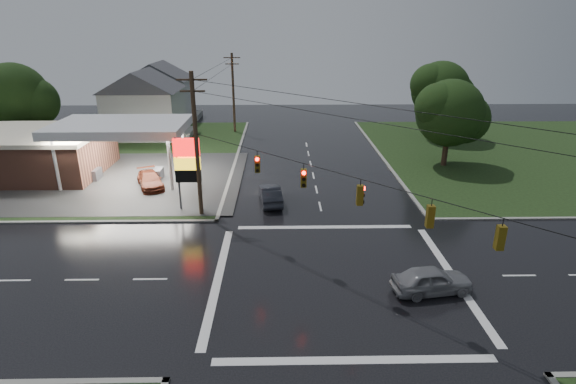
{
  "coord_description": "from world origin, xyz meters",
  "views": [
    {
      "loc": [
        -3.27,
        -23.08,
        14.17
      ],
      "look_at": [
        -2.74,
        6.47,
        3.0
      ],
      "focal_mm": 28.0,
      "sensor_mm": 36.0,
      "label": 1
    }
  ],
  "objects_px": {
    "gas_station": "(51,150)",
    "car_north": "(270,194)",
    "tree_ne_near": "(451,113)",
    "tree_nw_behind": "(16,96)",
    "tree_ne_far": "(442,90)",
    "house_far": "(159,90)",
    "utility_pole_n": "(233,92)",
    "car_pump": "(150,180)",
    "car_crossing": "(432,280)",
    "utility_pole_nw": "(196,144)",
    "house_near": "(144,103)",
    "pylon_sign": "(187,162)"
  },
  "relations": [
    {
      "from": "car_north",
      "to": "car_crossing",
      "type": "height_order",
      "value": "car_north"
    },
    {
      "from": "pylon_sign",
      "to": "house_far",
      "type": "height_order",
      "value": "house_far"
    },
    {
      "from": "gas_station",
      "to": "car_crossing",
      "type": "height_order",
      "value": "gas_station"
    },
    {
      "from": "tree_nw_behind",
      "to": "tree_ne_far",
      "type": "bearing_deg",
      "value": 4.49
    },
    {
      "from": "tree_nw_behind",
      "to": "car_north",
      "type": "bearing_deg",
      "value": -31.39
    },
    {
      "from": "gas_station",
      "to": "car_north",
      "type": "bearing_deg",
      "value": -19.99
    },
    {
      "from": "house_far",
      "to": "utility_pole_n",
      "type": "bearing_deg",
      "value": -38.77
    },
    {
      "from": "utility_pole_n",
      "to": "car_crossing",
      "type": "bearing_deg",
      "value": -69.73
    },
    {
      "from": "house_far",
      "to": "tree_ne_far",
      "type": "distance_m",
      "value": 41.57
    },
    {
      "from": "house_far",
      "to": "car_north",
      "type": "height_order",
      "value": "house_far"
    },
    {
      "from": "tree_nw_behind",
      "to": "car_crossing",
      "type": "relative_size",
      "value": 2.23
    },
    {
      "from": "gas_station",
      "to": "house_near",
      "type": "height_order",
      "value": "house_near"
    },
    {
      "from": "tree_nw_behind",
      "to": "tree_ne_near",
      "type": "xyz_separation_m",
      "value": [
        47.98,
        -8.0,
        -0.62
      ]
    },
    {
      "from": "tree_nw_behind",
      "to": "tree_ne_far",
      "type": "xyz_separation_m",
      "value": [
        50.99,
        4.0,
        -0.0
      ]
    },
    {
      "from": "tree_ne_near",
      "to": "car_north",
      "type": "xyz_separation_m",
      "value": [
        -18.26,
        -10.14,
        -4.8
      ]
    },
    {
      "from": "gas_station",
      "to": "house_near",
      "type": "bearing_deg",
      "value": 73.83
    },
    {
      "from": "house_far",
      "to": "tree_ne_near",
      "type": "relative_size",
      "value": 1.23
    },
    {
      "from": "house_far",
      "to": "tree_ne_far",
      "type": "height_order",
      "value": "tree_ne_far"
    },
    {
      "from": "house_far",
      "to": "car_pump",
      "type": "distance_m",
      "value": 33.04
    },
    {
      "from": "utility_pole_nw",
      "to": "car_pump",
      "type": "bearing_deg",
      "value": 131.75
    },
    {
      "from": "utility_pole_n",
      "to": "tree_ne_far",
      "type": "relative_size",
      "value": 1.07
    },
    {
      "from": "gas_station",
      "to": "tree_nw_behind",
      "type": "relative_size",
      "value": 2.62
    },
    {
      "from": "house_far",
      "to": "gas_station",
      "type": "bearing_deg",
      "value": -97.5
    },
    {
      "from": "utility_pole_n",
      "to": "car_crossing",
      "type": "height_order",
      "value": "utility_pole_n"
    },
    {
      "from": "car_pump",
      "to": "tree_nw_behind",
      "type": "bearing_deg",
      "value": 119.01
    },
    {
      "from": "car_crossing",
      "to": "utility_pole_nw",
      "type": "bearing_deg",
      "value": 44.01
    },
    {
      "from": "tree_ne_near",
      "to": "car_crossing",
      "type": "relative_size",
      "value": 2.01
    },
    {
      "from": "gas_station",
      "to": "utility_pole_n",
      "type": "height_order",
      "value": "utility_pole_n"
    },
    {
      "from": "car_crossing",
      "to": "car_pump",
      "type": "height_order",
      "value": "car_crossing"
    },
    {
      "from": "house_far",
      "to": "tree_ne_far",
      "type": "relative_size",
      "value": 1.13
    },
    {
      "from": "utility_pole_nw",
      "to": "car_north",
      "type": "bearing_deg",
      "value": 23.66
    },
    {
      "from": "utility_pole_nw",
      "to": "car_crossing",
      "type": "relative_size",
      "value": 2.46
    },
    {
      "from": "car_north",
      "to": "car_crossing",
      "type": "xyz_separation_m",
      "value": [
        9.25,
        -13.49,
        -0.0
      ]
    },
    {
      "from": "car_crossing",
      "to": "tree_ne_near",
      "type": "bearing_deg",
      "value": -29.61
    },
    {
      "from": "house_far",
      "to": "car_crossing",
      "type": "relative_size",
      "value": 2.47
    },
    {
      "from": "utility_pole_nw",
      "to": "car_crossing",
      "type": "bearing_deg",
      "value": -37.25
    },
    {
      "from": "tree_nw_behind",
      "to": "tree_ne_far",
      "type": "distance_m",
      "value": 51.15
    },
    {
      "from": "tree_ne_far",
      "to": "car_north",
      "type": "relative_size",
      "value": 2.11
    },
    {
      "from": "tree_nw_behind",
      "to": "car_pump",
      "type": "xyz_separation_m",
      "value": [
        18.65,
        -14.12,
        -5.49
      ]
    },
    {
      "from": "utility_pole_n",
      "to": "tree_nw_behind",
      "type": "xyz_separation_m",
      "value": [
        -24.34,
        -8.01,
        0.71
      ]
    },
    {
      "from": "house_near",
      "to": "utility_pole_n",
      "type": "bearing_deg",
      "value": 9.91
    },
    {
      "from": "car_pump",
      "to": "house_far",
      "type": "bearing_deg",
      "value": 78.02
    },
    {
      "from": "car_crossing",
      "to": "pylon_sign",
      "type": "bearing_deg",
      "value": 43.46
    },
    {
      "from": "tree_ne_near",
      "to": "tree_ne_far",
      "type": "xyz_separation_m",
      "value": [
        3.01,
        12.0,
        0.62
      ]
    },
    {
      "from": "pylon_sign",
      "to": "tree_nw_behind",
      "type": "height_order",
      "value": "tree_nw_behind"
    },
    {
      "from": "utility_pole_nw",
      "to": "car_pump",
      "type": "height_order",
      "value": "utility_pole_nw"
    },
    {
      "from": "gas_station",
      "to": "car_pump",
      "type": "height_order",
      "value": "gas_station"
    },
    {
      "from": "utility_pole_nw",
      "to": "house_near",
      "type": "xyz_separation_m",
      "value": [
        -11.45,
        26.5,
        -1.32
      ]
    },
    {
      "from": "car_pump",
      "to": "gas_station",
      "type": "bearing_deg",
      "value": 136.09
    },
    {
      "from": "car_north",
      "to": "car_pump",
      "type": "height_order",
      "value": "car_north"
    }
  ]
}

